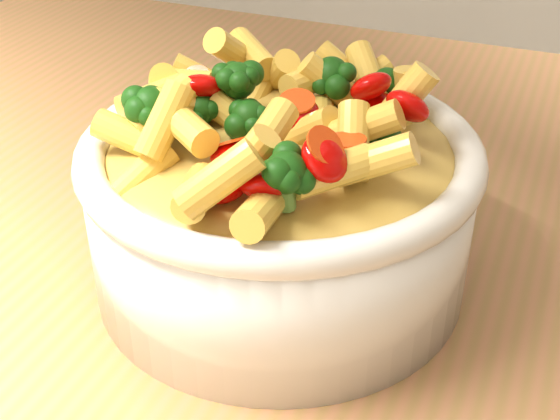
% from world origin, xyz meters
% --- Properties ---
extents(table, '(1.20, 0.80, 0.90)m').
position_xyz_m(table, '(0.00, 0.00, 0.80)').
color(table, '#B0724B').
rests_on(table, ground).
extents(serving_bowl, '(0.23, 0.23, 0.10)m').
position_xyz_m(serving_bowl, '(-0.07, -0.07, 0.95)').
color(serving_bowl, white).
rests_on(serving_bowl, table).
extents(pasta_salad, '(0.18, 0.18, 0.04)m').
position_xyz_m(pasta_salad, '(-0.07, -0.07, 1.01)').
color(pasta_salad, '#F5C04D').
rests_on(pasta_salad, serving_bowl).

